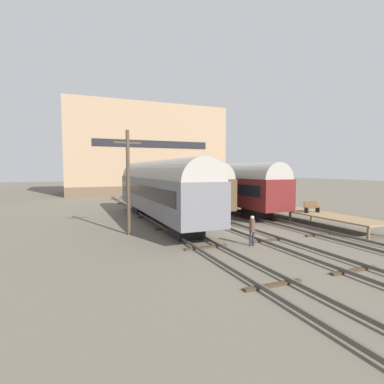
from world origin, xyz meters
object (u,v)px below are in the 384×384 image
object	(u,v)px
train_car_brown	(185,184)
train_car_maroon	(224,184)
bench	(311,206)
person_worker	(252,228)
train_car_grey	(160,187)
utility_pole	(128,181)

from	to	relation	value
train_car_brown	train_car_maroon	bearing A→B (deg)	-10.58
bench	person_worker	world-z (taller)	bench
train_car_grey	train_car_maroon	bearing A→B (deg)	27.56
train_car_brown	utility_pole	world-z (taller)	utility_pole
train_car_grey	bench	size ratio (longest dim) A/B	13.14
bench	train_car_brown	bearing A→B (deg)	121.66
bench	person_worker	size ratio (longest dim) A/B	0.79
train_car_grey	train_car_brown	bearing A→B (deg)	50.91
train_car_maroon	bench	world-z (taller)	train_car_maroon
train_car_maroon	person_worker	world-z (taller)	train_car_maroon
train_car_grey	person_worker	xyz separation A→B (m)	(2.70, -9.68, -1.88)
utility_pole	bench	bearing A→B (deg)	-7.03
train_car_maroon	bench	bearing A→B (deg)	-76.44
train_car_brown	bench	size ratio (longest dim) A/B	11.79
train_car_maroon	person_worker	distance (m)	15.51
train_car_brown	utility_pole	xyz separation A→B (m)	(-7.69, -9.23, 0.85)
train_car_maroon	train_car_brown	world-z (taller)	train_car_maroon
train_car_grey	utility_pole	xyz separation A→B (m)	(-3.36, -3.90, 0.75)
bench	train_car_maroon	bearing A→B (deg)	103.56
train_car_maroon	person_worker	bearing A→B (deg)	-112.76
bench	person_worker	xyz separation A→B (m)	(-8.42, -4.00, -0.37)
person_worker	utility_pole	bearing A→B (deg)	136.31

